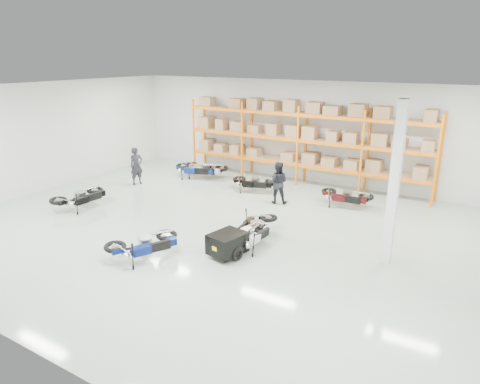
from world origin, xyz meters
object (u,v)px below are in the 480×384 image
Objects in this scene: moto_back_a at (196,166)px; moto_silver_left at (250,231)px; moto_touring_right at (255,222)px; moto_back_d at (346,193)px; moto_back_c at (254,180)px; person_back at (278,182)px; moto_blue_centre at (144,240)px; moto_back_b at (204,166)px; person_left at (136,166)px; moto_black_far_left at (81,194)px; trailer at (227,243)px.

moto_silver_left is at bearing -147.43° from moto_back_a.
moto_back_d reaches higher than moto_touring_right.
moto_back_c is (-2.61, 4.90, -0.00)m from moto_silver_left.
moto_back_d is at bearing -177.75° from person_back.
moto_blue_centre is 1.08× the size of moto_silver_left.
person_left is at bearing 132.87° from moto_back_b.
moto_back_d is (7.24, -0.23, -0.05)m from moto_back_a.
person_back is (6.03, 4.41, 0.25)m from moto_black_far_left.
trailer is 0.92× the size of moto_back_a.
moto_back_d is (3.92, 0.17, 0.01)m from moto_back_c.
moto_back_b reaches higher than moto_back_d.
moto_back_c is at bearing -46.81° from person_back.
person_left is (-5.04, -1.72, 0.32)m from moto_back_c.
moto_silver_left is 0.98× the size of moto_back_d.
moto_back_d is 1.03× the size of person_left.
moto_silver_left is 1.01× the size of moto_back_c.
person_left is at bearing 154.17° from moto_touring_right.
moto_back_d is at bearing -60.12° from person_left.
moto_blue_centre is at bearing 164.45° from moto_black_far_left.
moto_black_far_left is at bearing 6.31° from moto_blue_centre.
moto_back_a is at bearing -32.91° from person_back.
moto_black_far_left is 1.10× the size of moto_touring_right.
moto_back_d reaches higher than trailer.
moto_back_d is 9.16m from person_left.
moto_blue_centre is at bearing -134.14° from trailer.
moto_silver_left is 7.93m from moto_back_b.
trailer is at bearing 81.01° from person_back.
trailer is at bearing 162.62° from moto_back_d.
person_left is at bearing -76.60° from moto_black_far_left.
moto_black_far_left is 5.73m from moto_back_a.
person_back is (-1.12, 4.12, 0.31)m from moto_silver_left.
moto_back_b is at bearing -39.46° from moto_silver_left.
person_back reaches higher than moto_touring_right.
person_left reaches higher than moto_touring_right.
moto_back_b is at bearing -99.01° from moto_black_far_left.
moto_back_d is (3.48, 7.26, -0.03)m from moto_blue_centre.
trailer is 8.47m from person_left.
moto_back_b is at bearing 142.04° from trailer.
trailer is (0.00, -1.60, -0.11)m from moto_touring_right.
person_back is at bearing -119.43° from moto_back_a.
person_left is at bearing -17.62° from moto_silver_left.
moto_silver_left is 5.24m from moto_back_d.
moto_black_far_left is at bearing 17.05° from person_back.
moto_back_b reaches higher than moto_silver_left.
moto_back_c is (-2.38, 5.78, 0.10)m from trailer.
moto_touring_right is (-0.23, 0.73, 0.00)m from moto_silver_left.
moto_black_far_left is at bearing 119.45° from moto_back_d.
person_left is at bearing 94.52° from moto_back_c.
moto_blue_centre reaches higher than moto_back_c.
moto_back_a is 1.12× the size of moto_back_c.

